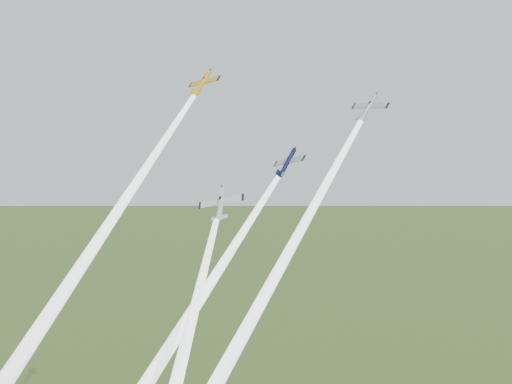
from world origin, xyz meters
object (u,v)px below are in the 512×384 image
at_px(plane_navy, 287,163).
at_px(plane_silver_right, 368,107).
at_px(plane_yellow, 202,83).
at_px(plane_silver_low, 221,203).

xyz_separation_m(plane_navy, plane_silver_right, (13.11, 3.94, 9.37)).
bearing_deg(plane_yellow, plane_silver_right, 18.83).
relative_size(plane_yellow, plane_navy, 1.04).
bearing_deg(plane_silver_right, plane_yellow, -156.91).
bearing_deg(plane_navy, plane_silver_right, 40.67).
xyz_separation_m(plane_yellow, plane_silver_right, (31.40, 1.92, -5.16)).
height_order(plane_silver_right, plane_silver_low, plane_silver_right).
height_order(plane_yellow, plane_silver_low, plane_yellow).
bearing_deg(plane_silver_low, plane_silver_right, 30.78).
distance_m(plane_navy, plane_silver_right, 16.59).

